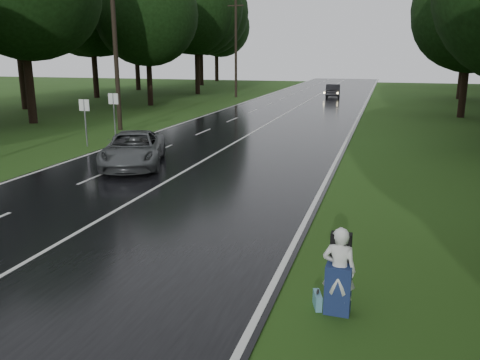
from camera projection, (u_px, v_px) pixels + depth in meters
name	position (u px, v px, depth m)	size (l,w,h in m)	color
ground	(17.00, 269.00, 11.23)	(160.00, 160.00, 0.00)	#254715
road	(250.00, 134.00, 29.80)	(12.00, 140.00, 0.04)	black
lane_center	(250.00, 134.00, 29.79)	(0.12, 140.00, 0.01)	silver
grey_car	(133.00, 149.00, 21.24)	(2.41, 5.22, 1.45)	#494D4E
far_car	(333.00, 91.00, 54.86)	(1.51, 4.32, 1.42)	black
hitchhiker	(339.00, 274.00, 9.16)	(0.64, 0.57, 1.71)	silver
suitcase	(317.00, 300.00, 9.50)	(0.12, 0.42, 0.30)	teal
utility_pole_mid	(120.00, 130.00, 31.66)	(1.80, 0.28, 9.01)	black
utility_pole_far	(236.00, 97.00, 55.31)	(1.80, 0.28, 10.83)	black
road_sign_a	(87.00, 146.00, 26.02)	(0.59, 0.10, 2.47)	white
road_sign_b	(116.00, 138.00, 28.70)	(0.61, 0.10, 2.56)	white
tree_left_d	(34.00, 123.00, 34.77)	(10.39, 10.39, 16.23)	black
tree_left_e	(151.00, 105.00, 46.69)	(9.06, 9.06, 14.16)	black
tree_left_f	(198.00, 94.00, 59.80)	(11.25, 11.25, 17.58)	black
tree_right_e	(460.00, 117.00, 37.90)	(8.58, 8.58, 13.41)	black
tree_right_f	(459.00, 99.00, 53.06)	(9.24, 9.24, 14.44)	black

